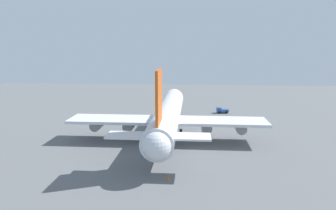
{
  "coord_description": "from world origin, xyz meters",
  "views": [
    {
      "loc": [
        -78.72,
        -6.2,
        23.7
      ],
      "look_at": [
        0.0,
        0.0,
        8.77
      ],
      "focal_mm": 33.4,
      "sensor_mm": 36.0,
      "label": 1
    }
  ],
  "objects_px": {
    "pushback_tractor": "(222,110)",
    "safety_cone_tail": "(168,177)",
    "safety_cone_nose": "(181,115)",
    "cargo_airplane": "(168,115)"
  },
  "relations": [
    {
      "from": "safety_cone_nose",
      "to": "safety_cone_tail",
      "type": "relative_size",
      "value": 1.01
    },
    {
      "from": "cargo_airplane",
      "to": "pushback_tractor",
      "type": "distance_m",
      "value": 36.92
    },
    {
      "from": "cargo_airplane",
      "to": "safety_cone_nose",
      "type": "distance_m",
      "value": 26.85
    },
    {
      "from": "safety_cone_tail",
      "to": "safety_cone_nose",
      "type": "bearing_deg",
      "value": -0.2
    },
    {
      "from": "pushback_tractor",
      "to": "safety_cone_tail",
      "type": "bearing_deg",
      "value": 165.74
    },
    {
      "from": "pushback_tractor",
      "to": "safety_cone_tail",
      "type": "height_order",
      "value": "pushback_tractor"
    },
    {
      "from": "safety_cone_nose",
      "to": "safety_cone_tail",
      "type": "distance_m",
      "value": 52.02
    },
    {
      "from": "pushback_tractor",
      "to": "safety_cone_tail",
      "type": "xyz_separation_m",
      "value": [
        -58.3,
        14.82,
        -0.62
      ]
    },
    {
      "from": "cargo_airplane",
      "to": "safety_cone_nose",
      "type": "height_order",
      "value": "cargo_airplane"
    },
    {
      "from": "safety_cone_tail",
      "to": "cargo_airplane",
      "type": "bearing_deg",
      "value": 4.63
    }
  ]
}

